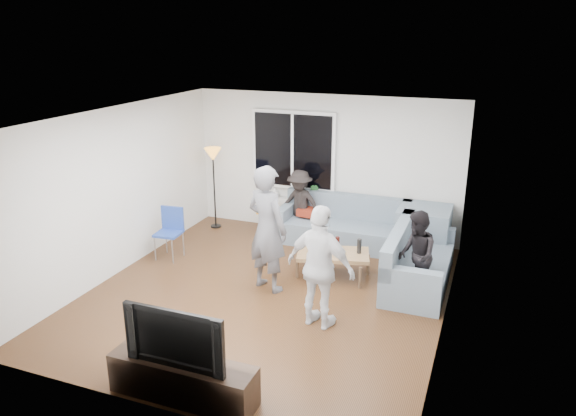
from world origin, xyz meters
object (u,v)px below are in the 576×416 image
at_px(sofa_back_section, 343,222).
at_px(floor_lamp, 214,189).
at_px(coffee_table, 333,264).
at_px(side_chair, 168,234).
at_px(player_right, 321,268).
at_px(spectator_right, 416,256).
at_px(tv_console, 183,379).
at_px(player_left, 267,229).
at_px(sofa_right_section, 420,258).
at_px(television, 180,334).
at_px(spectator_back, 300,205).

height_order(sofa_back_section, floor_lamp, floor_lamp).
bearing_deg(coffee_table, side_chair, -173.86).
xyz_separation_m(player_right, spectator_right, (1.03, 1.23, -0.17)).
relative_size(floor_lamp, tv_console, 0.97).
distance_m(coffee_table, player_right, 1.63).
distance_m(floor_lamp, player_left, 2.88).
bearing_deg(sofa_right_section, television, 152.37).
height_order(coffee_table, television, television).
xyz_separation_m(floor_lamp, player_right, (3.04, -2.82, 0.04)).
xyz_separation_m(sofa_right_section, tv_console, (-1.90, -3.63, -0.20)).
xyz_separation_m(side_chair, tv_console, (2.17, -3.12, -0.21)).
bearing_deg(sofa_back_section, player_right, -80.15).
height_order(sofa_right_section, television, television).
height_order(player_left, spectator_right, player_left).
distance_m(floor_lamp, spectator_back, 1.73).
relative_size(sofa_back_section, player_left, 1.22).
xyz_separation_m(player_left, tv_console, (0.18, -2.68, -0.72)).
height_order(sofa_back_section, tv_console, sofa_back_section).
height_order(side_chair, floor_lamp, floor_lamp).
distance_m(coffee_table, side_chair, 2.80).
bearing_deg(player_left, sofa_right_section, -135.37).
bearing_deg(sofa_back_section, coffee_table, -80.45).
distance_m(sofa_right_section, side_chair, 4.10).
height_order(side_chair, tv_console, side_chair).
distance_m(sofa_back_section, floor_lamp, 2.58).
relative_size(sofa_back_section, spectator_right, 1.77).
relative_size(player_right, tv_console, 1.03).
bearing_deg(tv_console, sofa_back_section, 85.41).
xyz_separation_m(floor_lamp, spectator_back, (1.72, 0.05, -0.14)).
bearing_deg(coffee_table, player_right, -79.87).
xyz_separation_m(sofa_back_section, spectator_back, (-0.83, 0.03, 0.22)).
xyz_separation_m(sofa_back_section, floor_lamp, (-2.55, -0.02, 0.36)).
xyz_separation_m(side_chair, floor_lamp, (0.00, 1.63, 0.35)).
relative_size(sofa_right_section, tv_console, 1.25).
bearing_deg(coffee_table, spectator_back, 127.31).
bearing_deg(floor_lamp, sofa_back_section, 0.53).
bearing_deg(floor_lamp, side_chair, -90.00).
height_order(sofa_right_section, coffee_table, sofa_right_section).
height_order(tv_console, television, television).
bearing_deg(player_left, television, 113.76).
xyz_separation_m(player_right, tv_console, (-0.88, -1.93, -0.60)).
bearing_deg(tv_console, spectator_right, 58.98).
bearing_deg(television, coffee_table, 79.86).
height_order(side_chair, player_left, player_left).
bearing_deg(television, spectator_back, 95.30).
bearing_deg(sofa_right_section, tv_console, 152.37).
bearing_deg(side_chair, television, -60.58).
height_order(floor_lamp, spectator_back, floor_lamp).
distance_m(tv_console, television, 0.54).
distance_m(floor_lamp, tv_console, 5.25).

